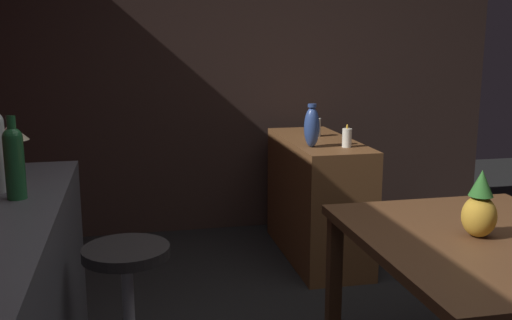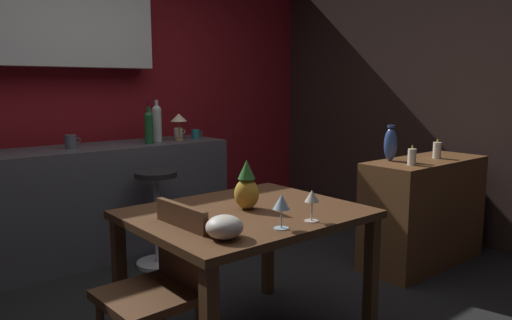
{
  "view_description": "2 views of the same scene",
  "coord_description": "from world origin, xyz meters",
  "px_view_note": "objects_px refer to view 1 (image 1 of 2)",
  "views": [
    {
      "loc": [
        -1.97,
        1.0,
        1.48
      ],
      "look_at": [
        0.89,
        0.38,
        0.88
      ],
      "focal_mm": 41.45,
      "sensor_mm": 36.0,
      "label": 1
    },
    {
      "loc": [
        -1.62,
        -2.24,
        1.39
      ],
      "look_at": [
        0.54,
        0.34,
        0.87
      ],
      "focal_mm": 34.4,
      "sensor_mm": 36.0,
      "label": 2
    }
  ],
  "objects_px": {
    "dining_table": "(486,261)",
    "pillar_candle_tall": "(316,127)",
    "sideboard_cabinet": "(317,198)",
    "pillar_candle_short": "(347,138)",
    "pineapple_centerpiece": "(480,209)",
    "wine_bottle_green": "(14,160)",
    "counter_lamp": "(11,136)",
    "vase_ceramic_blue": "(312,127)",
    "cup_teal": "(14,161)"
  },
  "relations": [
    {
      "from": "wine_bottle_green",
      "to": "sideboard_cabinet",
      "type": "bearing_deg",
      "value": -48.33
    },
    {
      "from": "wine_bottle_green",
      "to": "vase_ceramic_blue",
      "type": "relative_size",
      "value": 1.15
    },
    {
      "from": "dining_table",
      "to": "pillar_candle_tall",
      "type": "height_order",
      "value": "pillar_candle_tall"
    },
    {
      "from": "dining_table",
      "to": "wine_bottle_green",
      "type": "bearing_deg",
      "value": 78.31
    },
    {
      "from": "counter_lamp",
      "to": "pillar_candle_short",
      "type": "relative_size",
      "value": 1.66
    },
    {
      "from": "wine_bottle_green",
      "to": "vase_ceramic_blue",
      "type": "height_order",
      "value": "wine_bottle_green"
    },
    {
      "from": "sideboard_cabinet",
      "to": "cup_teal",
      "type": "height_order",
      "value": "cup_teal"
    },
    {
      "from": "counter_lamp",
      "to": "pillar_candle_short",
      "type": "distance_m",
      "value": 1.99
    },
    {
      "from": "sideboard_cabinet",
      "to": "cup_teal",
      "type": "relative_size",
      "value": 10.2
    },
    {
      "from": "dining_table",
      "to": "counter_lamp",
      "type": "relative_size",
      "value": 4.84
    },
    {
      "from": "dining_table",
      "to": "pillar_candle_short",
      "type": "relative_size",
      "value": 8.03
    },
    {
      "from": "pillar_candle_short",
      "to": "vase_ceramic_blue",
      "type": "height_order",
      "value": "vase_ceramic_blue"
    },
    {
      "from": "pineapple_centerpiece",
      "to": "counter_lamp",
      "type": "bearing_deg",
      "value": 69.61
    },
    {
      "from": "sideboard_cabinet",
      "to": "pillar_candle_tall",
      "type": "distance_m",
      "value": 0.49
    },
    {
      "from": "counter_lamp",
      "to": "dining_table",
      "type": "bearing_deg",
      "value": -110.87
    },
    {
      "from": "dining_table",
      "to": "cup_teal",
      "type": "relative_size",
      "value": 10.59
    },
    {
      "from": "sideboard_cabinet",
      "to": "wine_bottle_green",
      "type": "distance_m",
      "value": 2.3
    },
    {
      "from": "wine_bottle_green",
      "to": "pillar_candle_tall",
      "type": "height_order",
      "value": "wine_bottle_green"
    },
    {
      "from": "wine_bottle_green",
      "to": "pillar_candle_tall",
      "type": "relative_size",
      "value": 2.05
    },
    {
      "from": "pineapple_centerpiece",
      "to": "cup_teal",
      "type": "bearing_deg",
      "value": 64.73
    },
    {
      "from": "counter_lamp",
      "to": "pillar_candle_short",
      "type": "bearing_deg",
      "value": -65.29
    },
    {
      "from": "wine_bottle_green",
      "to": "counter_lamp",
      "type": "distance_m",
      "value": 0.34
    },
    {
      "from": "sideboard_cabinet",
      "to": "wine_bottle_green",
      "type": "bearing_deg",
      "value": 131.67
    },
    {
      "from": "pineapple_centerpiece",
      "to": "wine_bottle_green",
      "type": "height_order",
      "value": "wine_bottle_green"
    },
    {
      "from": "pillar_candle_short",
      "to": "sideboard_cabinet",
      "type": "bearing_deg",
      "value": 13.62
    },
    {
      "from": "counter_lamp",
      "to": "vase_ceramic_blue",
      "type": "height_order",
      "value": "counter_lamp"
    },
    {
      "from": "vase_ceramic_blue",
      "to": "pillar_candle_tall",
      "type": "bearing_deg",
      "value": -21.75
    },
    {
      "from": "pillar_candle_tall",
      "to": "pillar_candle_short",
      "type": "xyz_separation_m",
      "value": [
        -0.44,
        -0.06,
        -0.0
      ]
    },
    {
      "from": "pillar_candle_short",
      "to": "cup_teal",
      "type": "bearing_deg",
      "value": 109.19
    },
    {
      "from": "wine_bottle_green",
      "to": "pillar_candle_short",
      "type": "height_order",
      "value": "wine_bottle_green"
    },
    {
      "from": "vase_ceramic_blue",
      "to": "wine_bottle_green",
      "type": "bearing_deg",
      "value": 128.33
    },
    {
      "from": "dining_table",
      "to": "sideboard_cabinet",
      "type": "height_order",
      "value": "sideboard_cabinet"
    },
    {
      "from": "cup_teal",
      "to": "vase_ceramic_blue",
      "type": "height_order",
      "value": "vase_ceramic_blue"
    },
    {
      "from": "sideboard_cabinet",
      "to": "wine_bottle_green",
      "type": "relative_size",
      "value": 3.56
    },
    {
      "from": "sideboard_cabinet",
      "to": "pillar_candle_tall",
      "type": "height_order",
      "value": "pillar_candle_tall"
    },
    {
      "from": "sideboard_cabinet",
      "to": "pillar_candle_short",
      "type": "relative_size",
      "value": 7.73
    },
    {
      "from": "cup_teal",
      "to": "pillar_candle_tall",
      "type": "height_order",
      "value": "cup_teal"
    },
    {
      "from": "counter_lamp",
      "to": "vase_ceramic_blue",
      "type": "distance_m",
      "value": 1.81
    },
    {
      "from": "sideboard_cabinet",
      "to": "vase_ceramic_blue",
      "type": "bearing_deg",
      "value": 153.29
    },
    {
      "from": "sideboard_cabinet",
      "to": "wine_bottle_green",
      "type": "height_order",
      "value": "wine_bottle_green"
    },
    {
      "from": "counter_lamp",
      "to": "pillar_candle_short",
      "type": "xyz_separation_m",
      "value": [
        0.83,
        -1.8,
        -0.21
      ]
    },
    {
      "from": "pillar_candle_tall",
      "to": "pillar_candle_short",
      "type": "distance_m",
      "value": 0.44
    },
    {
      "from": "pillar_candle_short",
      "to": "pineapple_centerpiece",
      "type": "bearing_deg",
      "value": 178.84
    },
    {
      "from": "sideboard_cabinet",
      "to": "counter_lamp",
      "type": "distance_m",
      "value": 2.17
    },
    {
      "from": "counter_lamp",
      "to": "vase_ceramic_blue",
      "type": "relative_size",
      "value": 0.88
    },
    {
      "from": "sideboard_cabinet",
      "to": "pineapple_centerpiece",
      "type": "relative_size",
      "value": 4.23
    },
    {
      "from": "pineapple_centerpiece",
      "to": "vase_ceramic_blue",
      "type": "height_order",
      "value": "vase_ceramic_blue"
    },
    {
      "from": "sideboard_cabinet",
      "to": "pillar_candle_short",
      "type": "xyz_separation_m",
      "value": [
        -0.32,
        -0.08,
        0.47
      ]
    },
    {
      "from": "cup_teal",
      "to": "wine_bottle_green",
      "type": "bearing_deg",
      "value": -169.5
    },
    {
      "from": "dining_table",
      "to": "wine_bottle_green",
      "type": "xyz_separation_m",
      "value": [
        0.36,
        1.73,
        0.4
      ]
    }
  ]
}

